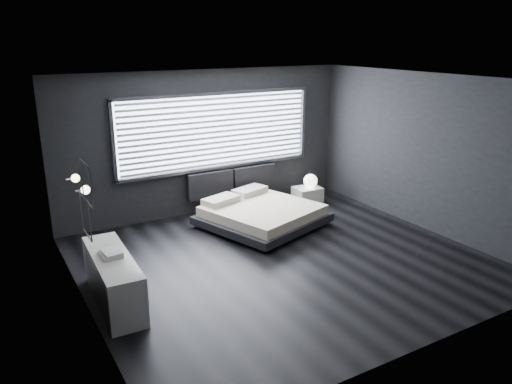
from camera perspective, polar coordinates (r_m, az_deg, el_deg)
room at (r=7.50m, az=3.27°, el=1.96°), size 6.04×6.00×2.80m
window at (r=9.84m, az=-4.44°, el=6.92°), size 4.14×0.09×1.52m
headboard at (r=10.16m, az=-2.71°, el=1.25°), size 1.96×0.16×0.52m
sconce_near at (r=6.43m, az=-18.94°, el=0.23°), size 0.18×0.11×0.11m
sconce_far at (r=7.00m, az=-19.97°, el=1.48°), size 0.18×0.11×0.11m
wall_art_upper at (r=5.78m, az=-18.83°, el=0.94°), size 0.01×0.48×0.48m
wall_art_lower at (r=6.15m, az=-18.90°, el=-2.69°), size 0.01×0.48×0.48m
bed at (r=9.29m, az=0.58°, el=-2.46°), size 2.43×2.37×0.51m
nightstand at (r=10.69m, az=5.89°, el=-0.29°), size 0.57×0.49×0.32m
orb_lamp at (r=10.60m, az=6.23°, el=1.27°), size 0.29×0.29×0.29m
dresser at (r=6.92m, az=-15.96°, el=-9.56°), size 0.54×1.69×0.67m
book_stack at (r=6.78m, az=-16.24°, el=-6.74°), size 0.26×0.35×0.07m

